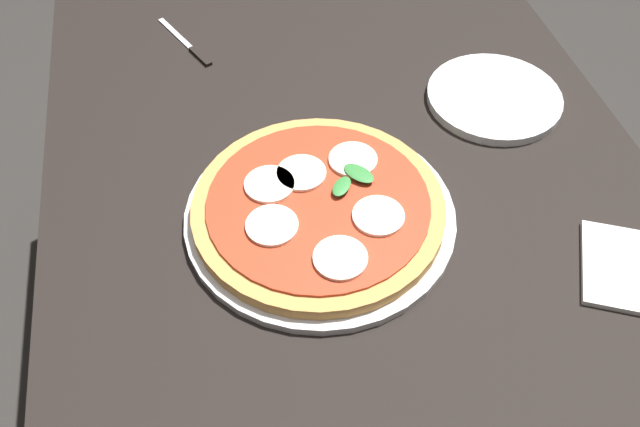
{
  "coord_description": "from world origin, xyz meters",
  "views": [
    {
      "loc": [
        0.57,
        -0.18,
        1.39
      ],
      "look_at": [
        0.01,
        -0.06,
        0.72
      ],
      "focal_mm": 37.53,
      "sensor_mm": 36.0,
      "label": 1
    }
  ],
  "objects_px": {
    "knife": "(190,47)",
    "plate_white": "(494,98)",
    "pizza": "(318,207)",
    "dining_table": "(358,244)",
    "serving_tray": "(320,215)",
    "napkin": "(619,267)"
  },
  "relations": [
    {
      "from": "serving_tray",
      "to": "pizza",
      "type": "xyz_separation_m",
      "value": [
        -0.0,
        -0.0,
        0.02
      ]
    },
    {
      "from": "dining_table",
      "to": "knife",
      "type": "height_order",
      "value": "knife"
    },
    {
      "from": "dining_table",
      "to": "pizza",
      "type": "distance_m",
      "value": 0.13
    },
    {
      "from": "napkin",
      "to": "plate_white",
      "type": "bearing_deg",
      "value": -174.94
    },
    {
      "from": "napkin",
      "to": "knife",
      "type": "xyz_separation_m",
      "value": [
        -0.58,
        -0.48,
        -0.0
      ]
    },
    {
      "from": "dining_table",
      "to": "serving_tray",
      "type": "relative_size",
      "value": 4.36
    },
    {
      "from": "pizza",
      "to": "plate_white",
      "type": "distance_m",
      "value": 0.36
    },
    {
      "from": "knife",
      "to": "plate_white",
      "type": "bearing_deg",
      "value": 61.96
    },
    {
      "from": "serving_tray",
      "to": "napkin",
      "type": "relative_size",
      "value": 2.75
    },
    {
      "from": "dining_table",
      "to": "serving_tray",
      "type": "xyz_separation_m",
      "value": [
        0.01,
        -0.06,
        0.1
      ]
    },
    {
      "from": "pizza",
      "to": "knife",
      "type": "height_order",
      "value": "pizza"
    },
    {
      "from": "dining_table",
      "to": "pizza",
      "type": "height_order",
      "value": "pizza"
    },
    {
      "from": "serving_tray",
      "to": "napkin",
      "type": "xyz_separation_m",
      "value": [
        0.16,
        0.35,
        -0.0
      ]
    },
    {
      "from": "dining_table",
      "to": "serving_tray",
      "type": "distance_m",
      "value": 0.11
    },
    {
      "from": "plate_white",
      "to": "knife",
      "type": "bearing_deg",
      "value": -118.04
    },
    {
      "from": "dining_table",
      "to": "pizza",
      "type": "bearing_deg",
      "value": -78.13
    },
    {
      "from": "serving_tray",
      "to": "napkin",
      "type": "bearing_deg",
      "value": 65.04
    },
    {
      "from": "dining_table",
      "to": "pizza",
      "type": "xyz_separation_m",
      "value": [
        0.01,
        -0.06,
        0.11
      ]
    },
    {
      "from": "plate_white",
      "to": "napkin",
      "type": "xyz_separation_m",
      "value": [
        0.34,
        0.03,
        -0.0
      ]
    },
    {
      "from": "dining_table",
      "to": "plate_white",
      "type": "xyz_separation_m",
      "value": [
        -0.16,
        0.26,
        0.1
      ]
    },
    {
      "from": "pizza",
      "to": "knife",
      "type": "xyz_separation_m",
      "value": [
        -0.42,
        -0.13,
        -0.02
      ]
    },
    {
      "from": "napkin",
      "to": "knife",
      "type": "relative_size",
      "value": 0.83
    }
  ]
}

